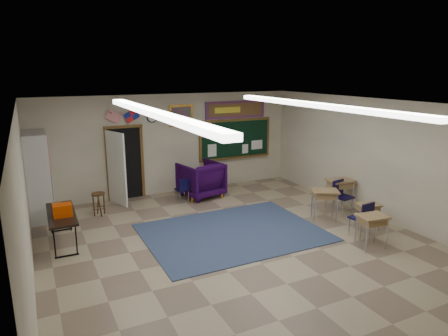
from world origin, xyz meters
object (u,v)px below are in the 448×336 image
wingback_armchair (201,179)px  wooden_stool (99,204)px  student_desk_front_right (340,193)px  student_desk_front_left (324,203)px  folding_table (63,227)px

wingback_armchair → wooden_stool: size_ratio=1.91×
student_desk_front_right → wooden_stool: student_desk_front_right is taller
student_desk_front_left → folding_table: size_ratio=0.47×
student_desk_front_left → student_desk_front_right: bearing=55.2°
wingback_armchair → wooden_stool: 3.03m
folding_table → student_desk_front_right: bearing=-6.8°
student_desk_front_left → student_desk_front_right: 1.03m
folding_table → wooden_stool: size_ratio=2.81×
wingback_armchair → wooden_stool: wingback_armchair is taller
wingback_armchair → student_desk_front_right: 3.97m
folding_table → wingback_armchair: bearing=24.5°
student_desk_front_right → wooden_stool: bearing=163.8°
student_desk_front_right → wooden_stool: 6.39m
student_desk_front_right → wooden_stool: size_ratio=1.37×
student_desk_front_left → student_desk_front_right: (0.92, 0.47, 0.02)m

